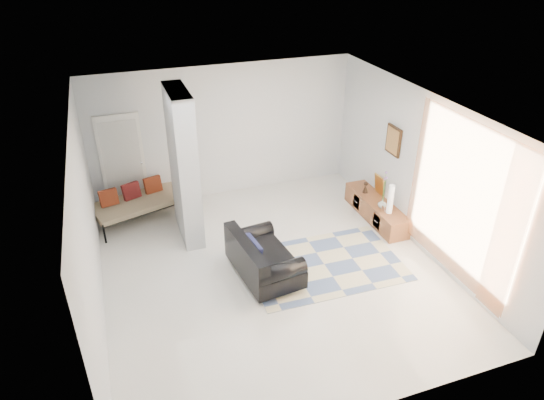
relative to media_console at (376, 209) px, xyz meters
name	(u,v)px	position (x,y,z in m)	size (l,w,h in m)	color
floor	(272,269)	(-2.52, -0.90, -0.20)	(6.00, 6.00, 0.00)	silver
ceiling	(272,112)	(-2.52, -0.90, 2.60)	(6.00, 6.00, 0.00)	white
wall_back	(224,132)	(-2.52, 2.10, 1.20)	(6.00, 6.00, 0.00)	silver
wall_front	(366,327)	(-2.52, -3.90, 1.20)	(6.00, 6.00, 0.00)	silver
wall_left	(88,229)	(-5.27, -0.90, 1.20)	(6.00, 6.00, 0.00)	silver
wall_right	(421,172)	(0.23, -0.90, 1.20)	(6.00, 6.00, 0.00)	silver
partition_column	(184,167)	(-3.62, 0.70, 1.20)	(0.35, 1.20, 2.80)	#B2B6BA
hallway_door	(123,164)	(-4.62, 2.06, 0.82)	(0.85, 0.06, 2.04)	white
curtain	(461,201)	(0.15, -2.05, 1.25)	(2.55, 2.55, 0.00)	orange
wall_art	(394,140)	(0.20, 0.00, 1.45)	(0.04, 0.45, 0.55)	black
media_console	(376,209)	(0.00, 0.00, 0.00)	(0.45, 1.81, 0.80)	brown
loveseat	(261,259)	(-2.75, -1.02, 0.16)	(1.01, 1.54, 0.76)	silver
daybed	(142,200)	(-4.38, 1.56, 0.20)	(2.13, 1.38, 0.77)	black
area_rug	(324,264)	(-1.62, -1.08, -0.20)	(2.62, 1.75, 0.01)	beige
cylinder_lamp	(391,199)	(-0.02, -0.48, 0.48)	(0.11, 0.11, 0.58)	white
bronze_figurine	(366,187)	(-0.05, 0.39, 0.31)	(0.12, 0.12, 0.24)	#322016
vase	(382,204)	(-0.05, -0.27, 0.28)	(0.17, 0.17, 0.17)	silver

